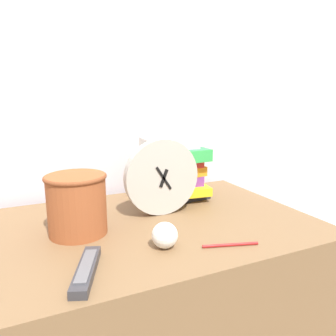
{
  "coord_description": "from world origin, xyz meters",
  "views": [
    {
      "loc": [
        -0.31,
        -0.54,
        1.1
      ],
      "look_at": [
        0.15,
        0.45,
        0.85
      ],
      "focal_mm": 35.0,
      "sensor_mm": 36.0,
      "label": 1
    }
  ],
  "objects_px": {
    "desk_clock": "(162,177)",
    "crumpled_paper_ball": "(165,235)",
    "book_stack": "(173,170)",
    "tv_remote": "(86,270)",
    "pen": "(230,245)",
    "basket": "(77,203)"
  },
  "relations": [
    {
      "from": "desk_clock",
      "to": "tv_remote",
      "type": "height_order",
      "value": "desk_clock"
    },
    {
      "from": "desk_clock",
      "to": "crumpled_paper_ball",
      "type": "height_order",
      "value": "desk_clock"
    },
    {
      "from": "desk_clock",
      "to": "book_stack",
      "type": "xyz_separation_m",
      "value": [
        0.1,
        0.13,
        -0.01
      ]
    },
    {
      "from": "tv_remote",
      "to": "pen",
      "type": "relative_size",
      "value": 1.33
    },
    {
      "from": "desk_clock",
      "to": "tv_remote",
      "type": "bearing_deg",
      "value": -137.71
    },
    {
      "from": "desk_clock",
      "to": "pen",
      "type": "bearing_deg",
      "value": -77.66
    },
    {
      "from": "book_stack",
      "to": "crumpled_paper_ball",
      "type": "distance_m",
      "value": 0.41
    },
    {
      "from": "book_stack",
      "to": "tv_remote",
      "type": "height_order",
      "value": "book_stack"
    },
    {
      "from": "desk_clock",
      "to": "tv_remote",
      "type": "distance_m",
      "value": 0.42
    },
    {
      "from": "crumpled_paper_ball",
      "to": "pen",
      "type": "bearing_deg",
      "value": -22.58
    },
    {
      "from": "basket",
      "to": "tv_remote",
      "type": "height_order",
      "value": "basket"
    },
    {
      "from": "desk_clock",
      "to": "crumpled_paper_ball",
      "type": "bearing_deg",
      "value": -112.18
    },
    {
      "from": "crumpled_paper_ball",
      "to": "pen",
      "type": "relative_size",
      "value": 0.47
    },
    {
      "from": "desk_clock",
      "to": "book_stack",
      "type": "bearing_deg",
      "value": 51.78
    },
    {
      "from": "pen",
      "to": "basket",
      "type": "bearing_deg",
      "value": 143.84
    },
    {
      "from": "desk_clock",
      "to": "crumpled_paper_ball",
      "type": "distance_m",
      "value": 0.26
    },
    {
      "from": "desk_clock",
      "to": "basket",
      "type": "xyz_separation_m",
      "value": [
        -0.28,
        -0.04,
        -0.03
      ]
    },
    {
      "from": "tv_remote",
      "to": "crumpled_paper_ball",
      "type": "xyz_separation_m",
      "value": [
        0.21,
        0.05,
        0.02
      ]
    },
    {
      "from": "desk_clock",
      "to": "crumpled_paper_ball",
      "type": "xyz_separation_m",
      "value": [
        -0.09,
        -0.23,
        -0.09
      ]
    },
    {
      "from": "crumpled_paper_ball",
      "to": "book_stack",
      "type": "bearing_deg",
      "value": 61.43
    },
    {
      "from": "pen",
      "to": "tv_remote",
      "type": "bearing_deg",
      "value": 177.04
    },
    {
      "from": "basket",
      "to": "pen",
      "type": "bearing_deg",
      "value": -36.16
    }
  ]
}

